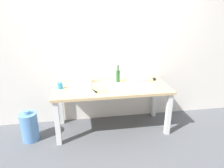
{
  "coord_description": "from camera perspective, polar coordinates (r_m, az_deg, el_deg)",
  "views": [
    {
      "loc": [
        -0.45,
        -2.81,
        1.81
      ],
      "look_at": [
        0.0,
        0.0,
        0.77
      ],
      "focal_mm": 32.02,
      "sensor_mm": 36.0,
      "label": 1
    }
  ],
  "objects": [
    {
      "name": "ground_plane",
      "position": [
        3.37,
        0.0,
        -12.4
      ],
      "size": [
        8.0,
        8.0,
        0.0
      ],
      "primitive_type": "plane",
      "color": "#515459"
    },
    {
      "name": "back_wall",
      "position": [
        3.29,
        -1.17,
        11.16
      ],
      "size": [
        5.2,
        0.08,
        2.6
      ],
      "primitive_type": "cube",
      "color": "silver",
      "rests_on": "ground"
    },
    {
      "name": "desk",
      "position": [
        3.08,
        0.0,
        -2.56
      ],
      "size": [
        1.76,
        0.71,
        0.72
      ],
      "color": "tan",
      "rests_on": "ground"
    },
    {
      "name": "laptop_left",
      "position": [
        3.16,
        -8.7,
        0.5
      ],
      "size": [
        0.32,
        0.27,
        0.21
      ],
      "color": "silver",
      "rests_on": "desk"
    },
    {
      "name": "laptop_right",
      "position": [
        3.14,
        8.0,
        0.61
      ],
      "size": [
        0.33,
        0.29,
        0.24
      ],
      "color": "silver",
      "rests_on": "desk"
    },
    {
      "name": "beer_bottle",
      "position": [
        3.23,
        1.72,
        2.37
      ],
      "size": [
        0.06,
        0.06,
        0.28
      ],
      "color": "#1E5123",
      "rests_on": "desk"
    },
    {
      "name": "computer_mouse",
      "position": [
        3.44,
        11.97,
        1.48
      ],
      "size": [
        0.09,
        0.11,
        0.03
      ],
      "primitive_type": "ellipsoid",
      "rotation": [
        0.0,
        0.0,
        -0.3
      ],
      "color": "black",
      "rests_on": "desk"
    },
    {
      "name": "coffee_mug",
      "position": [
        3.07,
        -14.6,
        -0.46
      ],
      "size": [
        0.08,
        0.08,
        0.09
      ],
      "primitive_type": "cylinder",
      "color": "#338CC6",
      "rests_on": "desk"
    },
    {
      "name": "paper_sheet_near_back",
      "position": [
        3.12,
        1.7,
        -0.33
      ],
      "size": [
        0.24,
        0.32,
        0.0
      ],
      "primitive_type": "cube",
      "rotation": [
        0.0,
        0.0,
        0.11
      ],
      "color": "white",
      "rests_on": "desk"
    },
    {
      "name": "paper_sheet_front_left",
      "position": [
        2.91,
        -7.14,
        -2.02
      ],
      "size": [
        0.32,
        0.36,
        0.0
      ],
      "primitive_type": "cube",
      "rotation": [
        0.0,
        0.0,
        0.47
      ],
      "color": "white",
      "rests_on": "desk"
    },
    {
      "name": "paper_yellow_folder",
      "position": [
        2.95,
        -3.5,
        -1.58
      ],
      "size": [
        0.29,
        0.34,
        0.0
      ],
      "primitive_type": "cube",
      "rotation": [
        0.0,
        0.0,
        0.29
      ],
      "color": "#F4E06B",
      "rests_on": "desk"
    },
    {
      "name": "paper_sheet_front_right",
      "position": [
        3.03,
        8.52,
        -1.18
      ],
      "size": [
        0.23,
        0.31,
        0.0
      ],
      "primitive_type": "cube",
      "rotation": [
        0.0,
        0.0,
        0.07
      ],
      "color": "white",
      "rests_on": "desk"
    },
    {
      "name": "water_cooler_jug",
      "position": [
        3.23,
        -22.49,
        -11.16
      ],
      "size": [
        0.25,
        0.25,
        0.48
      ],
      "color": "#598CC6",
      "rests_on": "ground"
    }
  ]
}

